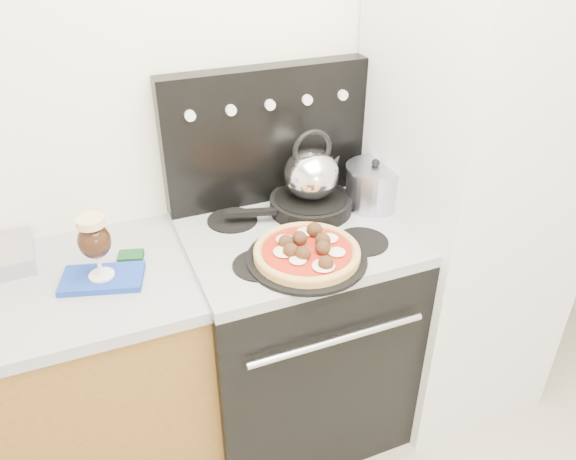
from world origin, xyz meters
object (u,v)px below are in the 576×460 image
fridge (467,191)px  pizza_pan (307,258)px  stove_body (294,335)px  beer_glass (96,247)px  skillet (311,204)px  stock_pot (374,187)px  pizza (307,250)px  tea_kettle (312,170)px  oven_mitt (103,279)px

fridge → pizza_pan: 0.75m
stove_body → pizza_pan: size_ratio=2.27×
beer_glass → skillet: 0.78m
beer_glass → pizza_pan: 0.65m
pizza_pan → stock_pot: size_ratio=1.90×
stove_body → fridge: (0.70, -0.03, 0.51)m
stove_body → pizza: 0.55m
beer_glass → tea_kettle: 0.77m
tea_kettle → beer_glass: bearing=-158.9°
stove_body → stock_pot: 0.65m
stove_body → pizza: pizza is taller
beer_glass → skillet: bearing=9.7°
fridge → stock_pot: (-0.36, 0.09, 0.04)m
fridge → tea_kettle: (-0.59, 0.14, 0.13)m
skillet → pizza: bearing=-116.4°
fridge → stock_pot: fridge is taller
oven_mitt → pizza_pan: 0.64m
tea_kettle → stock_pot: bearing=0.3°
beer_glass → pizza_pan: size_ratio=0.54×
pizza_pan → skillet: (0.14, 0.29, 0.02)m
pizza → tea_kettle: 0.34m
stock_pot → pizza: bearing=-147.2°
fridge → pizza: (-0.73, -0.15, 0.01)m
fridge → pizza_pan: bearing=-168.5°
beer_glass → stock_pot: 1.00m
pizza_pan → skillet: bearing=63.6°
oven_mitt → stock_pot: stock_pot is taller
pizza_pan → skillet: skillet is taller
beer_glass → tea_kettle: tea_kettle is taller
oven_mitt → tea_kettle: tea_kettle is taller
fridge → skillet: bearing=166.9°
oven_mitt → pizza_pan: pizza_pan is taller
fridge → skillet: size_ratio=6.33×
pizza_pan → pizza: pizza is taller
beer_glass → stove_body: bearing=1.6°
oven_mitt → tea_kettle: (0.76, 0.13, 0.17)m
pizza → skillet: (0.14, 0.29, -0.01)m
stove_body → skillet: skillet is taller
oven_mitt → stock_pot: bearing=4.8°
fridge → tea_kettle: fridge is taller
oven_mitt → beer_glass: (0.00, 0.00, 0.12)m
fridge → beer_glass: bearing=179.7°
oven_mitt → skillet: bearing=9.7°
stock_pot → tea_kettle: bearing=168.9°
pizza_pan → skillet: 0.32m
fridge → pizza: size_ratio=5.59×
beer_glass → pizza: bearing=-14.2°
fridge → stock_pot: bearing=165.7°
beer_glass → oven_mitt: bearing=0.0°
stock_pot → fridge: bearing=-14.3°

